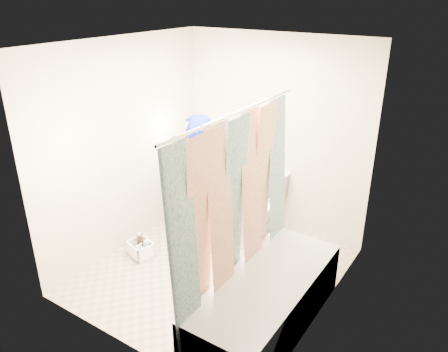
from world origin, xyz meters
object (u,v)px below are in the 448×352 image
Objects in this scene: cleaning_caddy at (141,250)px; plumber at (196,182)px; bathtub at (266,301)px; toilet at (258,205)px.

plumber is at bearing 77.27° from cleaning_caddy.
toilet is at bearing 121.92° from bathtub.
toilet is 2.29× the size of cleaning_caddy.
toilet is (-0.85, 1.36, 0.13)m from bathtub.
plumber reaches higher than toilet.
toilet reaches higher than bathtub.
cleaning_caddy is (-0.87, -1.17, -0.32)m from toilet.
toilet is at bearing 69.71° from cleaning_caddy.
cleaning_caddy is at bearing -123.82° from toilet.
toilet is 1.49m from cleaning_caddy.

